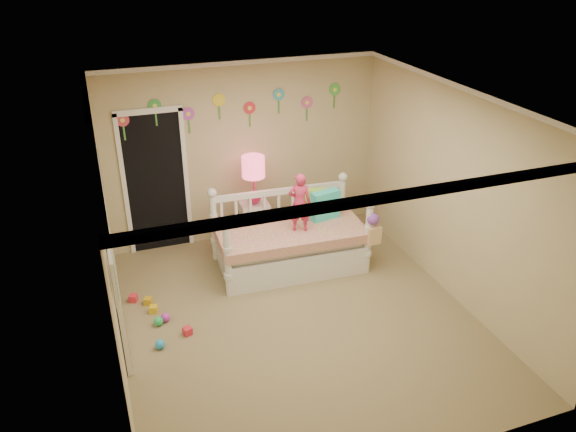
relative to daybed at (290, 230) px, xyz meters
name	(u,v)px	position (x,y,z in m)	size (l,w,h in m)	color
floor	(297,317)	(-0.32, -1.15, -0.54)	(4.00, 4.50, 0.01)	#7F684C
ceiling	(299,102)	(-0.32, -1.15, 2.06)	(4.00, 4.50, 0.01)	white
back_wall	(242,153)	(-0.32, 1.10, 0.76)	(4.00, 0.01, 2.60)	tan
left_wall	(107,251)	(-2.32, -1.15, 0.76)	(0.01, 4.50, 2.60)	tan
right_wall	(455,195)	(1.68, -1.15, 0.76)	(0.01, 4.50, 2.60)	tan
crown_molding	(299,105)	(-0.32, -1.15, 2.03)	(4.00, 4.50, 0.06)	white
daybed	(290,230)	(0.00, 0.00, 0.00)	(1.98, 1.07, 1.08)	white
pillow_turquoise	(325,205)	(0.54, 0.06, 0.26)	(0.40, 0.14, 0.40)	#29D1B4
pillow_lime	(315,201)	(0.48, 0.28, 0.23)	(0.37, 0.13, 0.35)	#A5E746
child	(300,202)	(0.09, -0.14, 0.46)	(0.29, 0.19, 0.80)	#D3305B
nightstand	(255,224)	(-0.27, 0.72, -0.21)	(0.40, 0.30, 0.66)	white
table_lamp	(253,173)	(-0.27, 0.72, 0.59)	(0.32, 0.32, 0.70)	#DC1D5C
closet_doorway	(156,182)	(-1.57, 1.08, 0.50)	(0.90, 0.04, 2.07)	black
flower_decals	(235,109)	(-0.41, 1.08, 1.40)	(3.40, 0.02, 0.50)	#B2668C
mirror_closet	(112,258)	(-2.28, -0.85, 0.51)	(0.07, 1.30, 2.10)	white
wall_picture	(113,276)	(-2.29, -2.05, 1.01)	(0.05, 0.34, 0.42)	white
hanging_bag	(373,230)	(0.95, -0.56, 0.12)	(0.20, 0.16, 0.36)	beige
toy_scatter	(158,321)	(-1.89, -0.74, -0.48)	(0.80, 1.30, 0.11)	#996666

